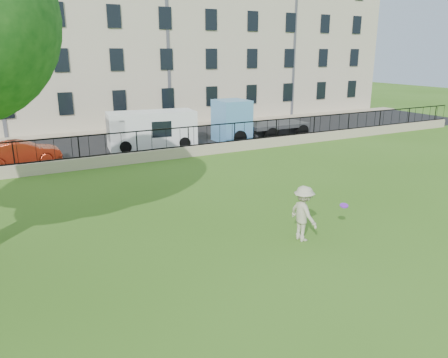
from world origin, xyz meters
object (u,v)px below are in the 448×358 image
man (303,213)px  frisbee (344,206)px  white_van (152,130)px  red_sedan (22,153)px  blue_truck (261,119)px

man → frisbee: (1.33, -0.37, 0.16)m
man → white_van: 15.67m
white_van → man: bearing=-84.0°
man → red_sedan: size_ratio=0.46×
red_sedan → blue_truck: 15.12m
red_sedan → blue_truck: bearing=-90.7°
frisbee → blue_truck: 16.72m
frisbee → blue_truck: bearing=66.7°
frisbee → white_van: size_ratio=0.05×
frisbee → red_sedan: size_ratio=0.07×
red_sedan → frisbee: bearing=-152.4°
red_sedan → blue_truck: blue_truck is taller
man → blue_truck: (7.93, 14.99, 0.47)m
man → red_sedan: bearing=25.0°
man → white_van: (0.37, 15.67, 0.22)m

